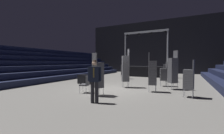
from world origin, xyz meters
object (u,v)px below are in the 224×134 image
Objects in this scene: chair_stack_front_left at (126,68)px; loose_chair_near_man at (86,83)px; chair_stack_mid_left at (173,70)px; chair_stack_rear_centre at (98,74)px; chair_stack_rear_right at (166,70)px; chair_stack_rear_left at (152,72)px; man_with_tie at (94,78)px; chair_stack_mid_right at (123,69)px; chair_stack_mid_centre at (189,79)px; equipment_road_case at (84,79)px; chair_stack_front_right at (164,74)px; stage_riser at (147,71)px.

loose_chair_near_man is (-1.31, -2.59, -0.75)m from chair_stack_front_left.
chair_stack_rear_centre is at bearing 98.02° from chair_stack_mid_left.
chair_stack_rear_right reaches higher than loose_chair_near_man.
chair_stack_front_left is 1.15× the size of chair_stack_rear_left.
chair_stack_front_left reaches higher than chair_stack_mid_left.
chair_stack_front_left is at bearing 63.67° from chair_stack_mid_left.
chair_stack_rear_centre is at bearing 140.78° from chair_stack_front_left.
man_with_tie is 0.70× the size of chair_stack_front_left.
chair_stack_mid_right is 8.05m from chair_stack_mid_centre.
chair_stack_rear_left is 2.47× the size of equipment_road_case.
chair_stack_rear_left reaches higher than chair_stack_rear_centre.
chair_stack_front_right is 0.95× the size of chair_stack_mid_centre.
chair_stack_mid_right is 0.85× the size of chair_stack_rear_left.
stage_riser is at bearing -178.69° from chair_stack_rear_left.
equipment_road_case is at bearing -111.54° from chair_stack_rear_left.
equipment_road_case is at bearing 92.03° from chair_stack_front_right.
chair_stack_front_right is at bearing -50.15° from loose_chair_near_man.
chair_stack_mid_centre reaches higher than loose_chair_near_man.
chair_stack_front_right is 3.18m from chair_stack_mid_centre.
chair_stack_rear_centre is at bearing 120.10° from chair_stack_mid_centre.
chair_stack_mid_left is 1.22× the size of chair_stack_rear_right.
chair_stack_front_right is at bearing 36.17° from chair_stack_mid_centre.
man_with_tie is at bearing -47.87° from equipment_road_case.
chair_stack_rear_centre reaches higher than equipment_road_case.
equipment_road_case is 3.43m from loose_chair_near_man.
chair_stack_front_right is at bearing -127.35° from man_with_tie.
equipment_road_case is 0.95× the size of loose_chair_near_man.
chair_stack_rear_right reaches higher than chair_stack_mid_centre.
chair_stack_rear_centre is (-2.55, -4.45, 0.21)m from chair_stack_front_right.
chair_stack_mid_right is 1.05× the size of chair_stack_mid_centre.
equipment_road_case is at bearing 56.92° from chair_stack_front_left.
chair_stack_front_right is 0.91× the size of chair_stack_mid_right.
chair_stack_mid_right reaches higher than man_with_tie.
equipment_road_case is at bearing 118.50° from chair_stack_rear_right.
man_with_tie reaches higher than equipment_road_case.
chair_stack_mid_left is (0.65, -0.94, 0.34)m from chair_stack_front_right.
chair_stack_mid_right is at bearing -4.65° from loose_chair_near_man.
stage_riser is at bearing 115.85° from chair_stack_rear_centre.
chair_stack_mid_left is at bearing -66.43° from stage_riser.
stage_riser is 2.78× the size of chair_stack_mid_right.
chair_stack_rear_centre is 2.26× the size of loose_chair_near_man.
chair_stack_mid_left is at bearing 5.46° from equipment_road_case.
stage_riser reaches higher than chair_stack_mid_left.
stage_riser reaches higher than chair_stack_front_left.
chair_stack_rear_centre is at bearing -59.61° from chair_stack_rear_left.
chair_stack_rear_right reaches higher than equipment_road_case.
chair_stack_mid_centre is at bearing 47.02° from chair_stack_rear_centre.
chair_stack_mid_left reaches higher than chair_stack_rear_centre.
equipment_road_case is at bearing 28.75° from loose_chair_near_man.
chair_stack_mid_left is 1.33× the size of chair_stack_mid_centre.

